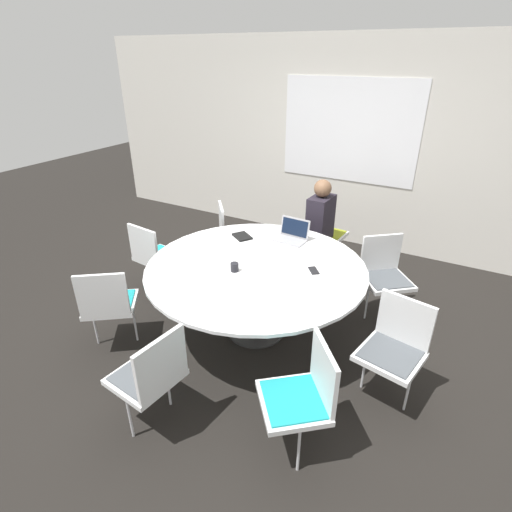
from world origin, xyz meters
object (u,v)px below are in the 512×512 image
chair_3 (108,302)px  cell_phone (314,270)px  chair_4 (151,373)px  spiral_notebook (242,236)px  chair_7 (385,271)px  laptop (292,234)px  chair_0 (322,229)px  coffee_cup (235,267)px  person_0 (321,221)px  chair_5 (303,392)px  chair_6 (395,344)px  chair_1 (232,232)px  chair_2 (154,253)px

chair_3 → cell_phone: 1.84m
chair_4 → spiral_notebook: bearing=17.5°
chair_7 → laptop: 1.00m
chair_0 → coffee_cup: chair_0 is taller
spiral_notebook → cell_phone: bearing=-18.6°
chair_3 → person_0: 2.51m
chair_4 → cell_phone: 1.62m
chair_5 → chair_4: bearing=69.8°
chair_6 → coffee_cup: bearing=10.6°
chair_6 → laptop: bearing=-23.3°
chair_7 → cell_phone: size_ratio=5.53×
chair_5 → chair_7: 1.88m
chair_1 → person_0: person_0 is taller
chair_3 → cell_phone: size_ratio=5.53×
chair_3 → chair_4: bearing=-63.7°
chair_4 → chair_7: 2.47m
chair_1 → chair_5: same height
chair_0 → laptop: 0.99m
chair_6 → chair_2: bearing=5.5°
chair_0 → chair_2: 2.06m
chair_6 → chair_3: bearing=27.0°
cell_phone → chair_2: bearing=-177.4°
chair_4 → chair_6: bearing=-44.6°
chair_7 → cell_phone: bearing=16.8°
chair_5 → chair_7: bearing=-42.1°
chair_2 → chair_3: bearing=-65.6°
chair_1 → chair_7: bearing=48.3°
chair_1 → person_0: 1.08m
chair_3 → spiral_notebook: 1.47m
chair_4 → chair_6: size_ratio=1.00×
chair_4 → laptop: laptop is taller
chair_1 → spiral_notebook: bearing=2.5°
chair_6 → cell_phone: size_ratio=5.53×
chair_5 → person_0: bearing=-21.1°
spiral_notebook → coffee_cup: coffee_cup is taller
chair_0 → person_0: person_0 is taller
chair_2 → chair_3: size_ratio=1.00×
coffee_cup → spiral_notebook: bearing=115.6°
chair_3 → chair_2: bearing=71.4°
chair_3 → chair_7: size_ratio=1.00×
chair_1 → chair_3: (-0.14, -1.84, 0.00)m
chair_5 → cell_phone: size_ratio=5.53×
coffee_cup → chair_3: bearing=-143.7°
chair_0 → chair_6: (1.27, -1.83, 0.00)m
chair_7 → person_0: size_ratio=0.71×
chair_5 → laptop: size_ratio=2.51×
spiral_notebook → chair_5: bearing=-47.6°
coffee_cup → chair_2: bearing=167.9°
person_0 → coffee_cup: size_ratio=15.36×
chair_7 → person_0: person_0 is taller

